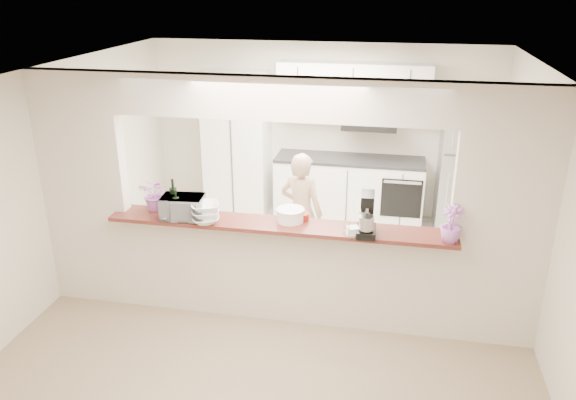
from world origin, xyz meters
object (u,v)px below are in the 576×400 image
(stand_mixer, at_px, (367,216))
(person, at_px, (301,213))
(toaster_oven, at_px, (183,207))
(refrigerator, at_px, (467,172))

(stand_mixer, bearing_deg, person, 123.71)
(toaster_oven, distance_m, stand_mixer, 1.81)
(person, bearing_deg, toaster_oven, 66.12)
(refrigerator, bearing_deg, toaster_oven, -137.55)
(toaster_oven, xyz_separation_m, person, (0.99, 1.19, -0.48))
(refrigerator, xyz_separation_m, stand_mixer, (-1.20, -2.79, 0.43))
(refrigerator, relative_size, toaster_oven, 4.12)
(stand_mixer, xyz_separation_m, person, (-0.82, 1.23, -0.55))
(person, bearing_deg, stand_mixer, 139.45)
(refrigerator, height_order, person, refrigerator)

